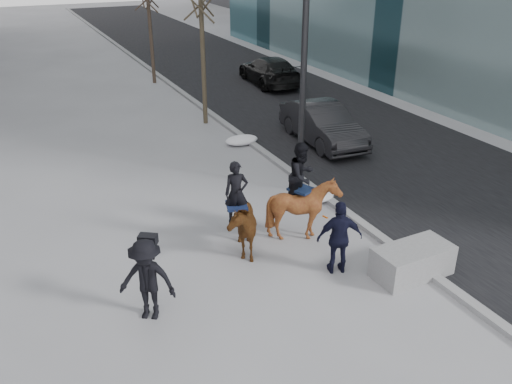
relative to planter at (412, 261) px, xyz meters
name	(u,v)px	position (x,y,z in m)	size (l,w,h in m)	color
ground	(279,271)	(-2.64, 1.41, -0.36)	(120.00, 120.00, 0.00)	gray
road	(315,115)	(4.36, 11.41, -0.35)	(8.00, 90.00, 0.01)	black
curb	(229,127)	(0.36, 11.41, -0.30)	(0.25, 90.00, 0.12)	gray
planter	(412,261)	(0.00, 0.00, 0.00)	(1.78, 0.89, 0.71)	gray
car_near	(322,124)	(2.83, 8.37, 0.37)	(1.55, 4.43, 1.46)	black
car_far	(269,71)	(5.09, 17.20, 0.35)	(1.98, 4.88, 1.42)	black
tree_near	(203,55)	(-0.24, 12.47, 2.41)	(1.20, 1.20, 5.54)	#372E20
tree_far	(151,34)	(-0.24, 20.08, 2.15)	(1.20, 1.20, 5.01)	#35281F
mounted_left	(239,220)	(-3.07, 2.66, 0.48)	(1.24, 1.90, 2.26)	#451F0D
mounted_right	(303,201)	(-1.36, 2.57, 0.64)	(1.81, 1.89, 2.49)	#521F10
feeder	(340,238)	(-1.42, 0.84, 0.52)	(1.11, 1.01, 1.75)	black
camera_crew	(147,280)	(-5.73, 1.08, 0.53)	(1.31, 1.17, 1.75)	black
lamppost	(305,19)	(-0.04, 5.04, 4.64)	(0.25, 0.80, 9.09)	black
snow_piles	(267,159)	(0.06, 7.40, -0.21)	(1.25, 6.06, 0.32)	silver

